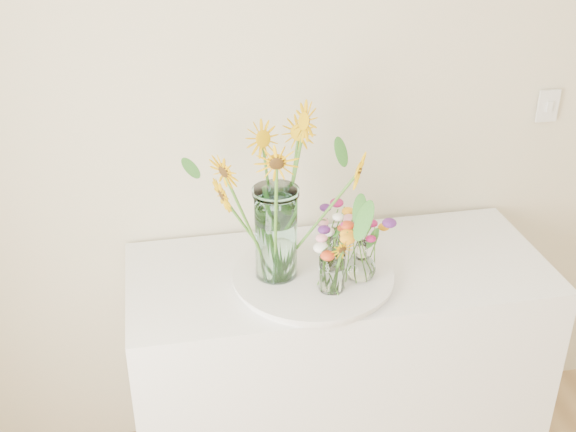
{
  "coord_description": "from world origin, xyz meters",
  "views": [
    {
      "loc": [
        -0.98,
        -0.03,
        2.18
      ],
      "look_at": [
        -0.6,
        1.87,
        1.15
      ],
      "focal_mm": 45.0,
      "sensor_mm": 36.0,
      "label": 1
    }
  ],
  "objects_px": {
    "small_vase_a": "(332,271)",
    "tray": "(313,278)",
    "counter": "(335,373)",
    "small_vase_b": "(361,260)",
    "small_vase_c": "(335,246)",
    "mason_jar": "(276,233)"
  },
  "relations": [
    {
      "from": "small_vase_a",
      "to": "small_vase_c",
      "type": "height_order",
      "value": "small_vase_a"
    },
    {
      "from": "mason_jar",
      "to": "small_vase_c",
      "type": "distance_m",
      "value": 0.24
    },
    {
      "from": "counter",
      "to": "small_vase_b",
      "type": "height_order",
      "value": "small_vase_b"
    },
    {
      "from": "small_vase_b",
      "to": "small_vase_c",
      "type": "distance_m",
      "value": 0.14
    },
    {
      "from": "small_vase_a",
      "to": "small_vase_c",
      "type": "xyz_separation_m",
      "value": [
        0.05,
        0.17,
        -0.01
      ]
    },
    {
      "from": "counter",
      "to": "small_vase_c",
      "type": "height_order",
      "value": "small_vase_c"
    },
    {
      "from": "counter",
      "to": "small_vase_c",
      "type": "bearing_deg",
      "value": 145.4
    },
    {
      "from": "small_vase_a",
      "to": "tray",
      "type": "bearing_deg",
      "value": 111.23
    },
    {
      "from": "small_vase_b",
      "to": "small_vase_a",
      "type": "bearing_deg",
      "value": -157.69
    },
    {
      "from": "counter",
      "to": "tray",
      "type": "relative_size",
      "value": 2.84
    },
    {
      "from": "small_vase_a",
      "to": "small_vase_c",
      "type": "distance_m",
      "value": 0.18
    },
    {
      "from": "counter",
      "to": "mason_jar",
      "type": "xyz_separation_m",
      "value": [
        -0.22,
        -0.04,
        0.63
      ]
    },
    {
      "from": "small_vase_a",
      "to": "small_vase_b",
      "type": "bearing_deg",
      "value": 22.31
    },
    {
      "from": "tray",
      "to": "mason_jar",
      "type": "xyz_separation_m",
      "value": [
        -0.12,
        0.02,
        0.17
      ]
    },
    {
      "from": "small_vase_b",
      "to": "small_vase_c",
      "type": "bearing_deg",
      "value": 112.56
    },
    {
      "from": "counter",
      "to": "small_vase_b",
      "type": "bearing_deg",
      "value": -72.66
    },
    {
      "from": "counter",
      "to": "small_vase_a",
      "type": "height_order",
      "value": "small_vase_a"
    },
    {
      "from": "tray",
      "to": "small_vase_a",
      "type": "distance_m",
      "value": 0.13
    },
    {
      "from": "small_vase_c",
      "to": "tray",
      "type": "bearing_deg",
      "value": -139.09
    },
    {
      "from": "small_vase_c",
      "to": "mason_jar",
      "type": "bearing_deg",
      "value": -165.1
    },
    {
      "from": "counter",
      "to": "small_vase_b",
      "type": "xyz_separation_m",
      "value": [
        0.04,
        -0.12,
        0.54
      ]
    },
    {
      "from": "mason_jar",
      "to": "small_vase_c",
      "type": "xyz_separation_m",
      "value": [
        0.21,
        0.05,
        -0.1
      ]
    }
  ]
}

